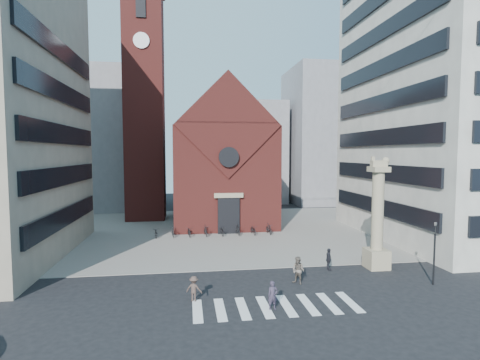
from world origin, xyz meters
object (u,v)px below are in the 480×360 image
Objects in this scene: lion_column at (377,224)px; pedestrian_2 at (329,259)px; pedestrian_1 at (298,271)px; scooter_0 at (156,233)px; traffic_light at (434,252)px; pedestrian_0 at (273,295)px.

lion_column is 5.11× the size of pedestrian_2.
pedestrian_1 reaches higher than scooter_0.
lion_column is at bearing 116.46° from traffic_light.
lion_column is at bearing -83.63° from pedestrian_2.
traffic_light is at bearing -117.87° from pedestrian_2.
lion_column is at bearing 24.14° from pedestrian_0.
pedestrian_1 is at bearing -61.63° from scooter_0.
pedestrian_0 is 8.67m from pedestrian_2.
pedestrian_0 reaches higher than scooter_0.
pedestrian_0 is at bearing -146.71° from lion_column.
traffic_light is 2.22× the size of scooter_0.
traffic_light is 7.25m from pedestrian_2.
traffic_light is 2.53× the size of pedestrian_2.
pedestrian_1 is (-9.05, 1.44, -1.35)m from traffic_light.
pedestrian_0 is 21.06m from scooter_0.
lion_column reaches higher than pedestrian_2.
scooter_0 is at bearing 53.23° from pedestrian_2.
pedestrian_2 is 0.88× the size of scooter_0.
pedestrian_0 is (-11.73, -2.39, -1.46)m from traffic_light.
lion_column is 7.93m from pedestrian_1.
scooter_0 is (-13.93, 13.05, -0.29)m from pedestrian_2.
traffic_light reaches higher than pedestrian_2.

